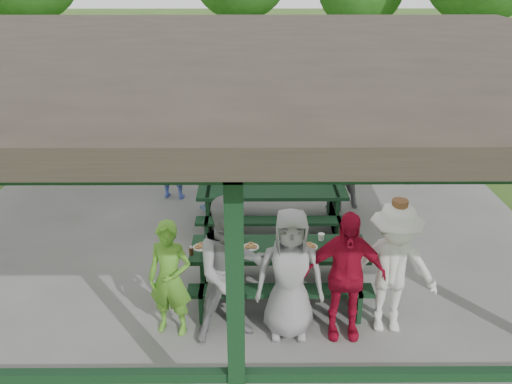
{
  "coord_description": "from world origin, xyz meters",
  "views": [
    {
      "loc": [
        0.15,
        -7.62,
        4.48
      ],
      "look_at": [
        0.2,
        -0.3,
        1.28
      ],
      "focal_mm": 38.0,
      "sensor_mm": 36.0,
      "label": 1
    }
  ],
  "objects_px": {
    "pickup_truck": "(269,93)",
    "farm_trailer": "(130,107)",
    "contestant_red": "(345,275)",
    "contestant_grey_mid": "(290,274)",
    "spectator_lblue": "(215,170)",
    "contestant_grey_left": "(231,271)",
    "spectator_blue": "(171,158)",
    "contestant_white_fedora": "(392,269)",
    "spectator_grey": "(340,165)",
    "picnic_table_near": "(279,265)",
    "contestant_green": "(170,279)",
    "picnic_table_far": "(272,204)"
  },
  "relations": [
    {
      "from": "pickup_truck",
      "to": "farm_trailer",
      "type": "xyz_separation_m",
      "value": [
        -3.84,
        -1.53,
        -0.01
      ]
    },
    {
      "from": "contestant_red",
      "to": "pickup_truck",
      "type": "height_order",
      "value": "contestant_red"
    },
    {
      "from": "contestant_grey_mid",
      "to": "spectator_lblue",
      "type": "xyz_separation_m",
      "value": [
        -1.14,
        3.66,
        -0.08
      ]
    },
    {
      "from": "spectator_lblue",
      "to": "farm_trailer",
      "type": "bearing_deg",
      "value": -78.68
    },
    {
      "from": "pickup_truck",
      "to": "contestant_grey_left",
      "type": "bearing_deg",
      "value": 172.89
    },
    {
      "from": "contestant_grey_left",
      "to": "contestant_grey_mid",
      "type": "distance_m",
      "value": 0.71
    },
    {
      "from": "contestant_grey_mid",
      "to": "pickup_truck",
      "type": "height_order",
      "value": "contestant_grey_mid"
    },
    {
      "from": "spectator_lblue",
      "to": "spectator_blue",
      "type": "xyz_separation_m",
      "value": [
        -0.87,
        0.52,
        0.05
      ]
    },
    {
      "from": "contestant_white_fedora",
      "to": "pickup_truck",
      "type": "height_order",
      "value": "contestant_white_fedora"
    },
    {
      "from": "spectator_grey",
      "to": "spectator_lblue",
      "type": "bearing_deg",
      "value": -20.67
    },
    {
      "from": "spectator_lblue",
      "to": "spectator_grey",
      "type": "height_order",
      "value": "spectator_grey"
    },
    {
      "from": "spectator_lblue",
      "to": "spectator_blue",
      "type": "height_order",
      "value": "spectator_blue"
    },
    {
      "from": "picnic_table_near",
      "to": "farm_trailer",
      "type": "distance_m",
      "value": 8.82
    },
    {
      "from": "contestant_grey_left",
      "to": "contestant_grey_mid",
      "type": "xyz_separation_m",
      "value": [
        0.7,
        0.06,
        -0.09
      ]
    },
    {
      "from": "contestant_green",
      "to": "contestant_grey_left",
      "type": "xyz_separation_m",
      "value": [
        0.76,
        -0.11,
        0.18
      ]
    },
    {
      "from": "contestant_white_fedora",
      "to": "spectator_grey",
      "type": "xyz_separation_m",
      "value": [
        -0.1,
        3.64,
        -0.03
      ]
    },
    {
      "from": "contestant_grey_left",
      "to": "spectator_grey",
      "type": "xyz_separation_m",
      "value": [
        1.86,
        3.78,
        -0.1
      ]
    },
    {
      "from": "contestant_grey_mid",
      "to": "contestant_white_fedora",
      "type": "bearing_deg",
      "value": 4.57
    },
    {
      "from": "spectator_grey",
      "to": "farm_trailer",
      "type": "bearing_deg",
      "value": -68.07
    },
    {
      "from": "picnic_table_near",
      "to": "spectator_grey",
      "type": "relative_size",
      "value": 1.42
    },
    {
      "from": "pickup_truck",
      "to": "picnic_table_far",
      "type": "bearing_deg",
      "value": 175.74
    },
    {
      "from": "contestant_green",
      "to": "picnic_table_near",
      "type": "bearing_deg",
      "value": 43.05
    },
    {
      "from": "contestant_grey_mid",
      "to": "farm_trailer",
      "type": "distance_m",
      "value": 9.63
    },
    {
      "from": "spectator_lblue",
      "to": "spectator_blue",
      "type": "bearing_deg",
      "value": -46.65
    },
    {
      "from": "contestant_grey_mid",
      "to": "contestant_white_fedora",
      "type": "relative_size",
      "value": 0.95
    },
    {
      "from": "picnic_table_near",
      "to": "contestant_grey_left",
      "type": "relative_size",
      "value": 1.27
    },
    {
      "from": "picnic_table_far",
      "to": "pickup_truck",
      "type": "height_order",
      "value": "pickup_truck"
    },
    {
      "from": "picnic_table_near",
      "to": "contestant_grey_mid",
      "type": "relative_size",
      "value": 1.4
    },
    {
      "from": "contestant_red",
      "to": "farm_trailer",
      "type": "xyz_separation_m",
      "value": [
        -4.45,
        8.87,
        -0.24
      ]
    },
    {
      "from": "picnic_table_far",
      "to": "spectator_grey",
      "type": "relative_size",
      "value": 1.49
    },
    {
      "from": "spectator_blue",
      "to": "farm_trailer",
      "type": "bearing_deg",
      "value": -57.32
    },
    {
      "from": "contestant_red",
      "to": "spectator_blue",
      "type": "height_order",
      "value": "contestant_red"
    },
    {
      "from": "picnic_table_far",
      "to": "farm_trailer",
      "type": "bearing_deg",
      "value": 121.43
    },
    {
      "from": "contestant_grey_mid",
      "to": "pickup_truck",
      "type": "distance_m",
      "value": 10.37
    },
    {
      "from": "picnic_table_far",
      "to": "contestant_red",
      "type": "relative_size",
      "value": 1.49
    },
    {
      "from": "contestant_green",
      "to": "spectator_lblue",
      "type": "distance_m",
      "value": 3.64
    },
    {
      "from": "pickup_truck",
      "to": "picnic_table_near",
      "type": "bearing_deg",
      "value": 176.15
    },
    {
      "from": "contestant_grey_mid",
      "to": "contestant_white_fedora",
      "type": "xyz_separation_m",
      "value": [
        1.26,
        0.08,
        0.02
      ]
    },
    {
      "from": "spectator_blue",
      "to": "farm_trailer",
      "type": "relative_size",
      "value": 0.41
    },
    {
      "from": "spectator_grey",
      "to": "farm_trailer",
      "type": "relative_size",
      "value": 0.42
    },
    {
      "from": "contestant_grey_left",
      "to": "spectator_blue",
      "type": "distance_m",
      "value": 4.44
    },
    {
      "from": "contestant_white_fedora",
      "to": "picnic_table_far",
      "type": "bearing_deg",
      "value": 120.11
    },
    {
      "from": "picnic_table_near",
      "to": "contestant_red",
      "type": "xyz_separation_m",
      "value": [
        0.76,
        -0.85,
        0.38
      ]
    },
    {
      "from": "contestant_grey_left",
      "to": "spectator_grey",
      "type": "height_order",
      "value": "contestant_grey_left"
    },
    {
      "from": "spectator_lblue",
      "to": "contestant_white_fedora",
      "type": "bearing_deg",
      "value": 107.87
    },
    {
      "from": "picnic_table_far",
      "to": "contestant_white_fedora",
      "type": "relative_size",
      "value": 1.4
    },
    {
      "from": "contestant_grey_mid",
      "to": "farm_trailer",
      "type": "bearing_deg",
      "value": 114.3
    },
    {
      "from": "contestant_white_fedora",
      "to": "contestant_grey_mid",
      "type": "bearing_deg",
      "value": -172.94
    },
    {
      "from": "contestant_green",
      "to": "spectator_lblue",
      "type": "relative_size",
      "value": 0.98
    },
    {
      "from": "pickup_truck",
      "to": "farm_trailer",
      "type": "height_order",
      "value": "pickup_truck"
    }
  ]
}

